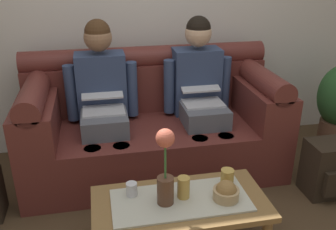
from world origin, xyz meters
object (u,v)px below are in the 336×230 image
object	(u,v)px
person_left	(102,96)
cup_near_right	(184,187)
snack_bowl	(226,192)
flower_vase	(165,169)
person_right	(200,89)
cup_far_center	(227,178)
cup_near_left	(132,189)
coffee_table	(180,207)
couch	(153,125)
backpack_right	(329,169)

from	to	relation	value
person_left	cup_near_right	distance (m)	1.08
snack_bowl	person_left	bearing A→B (deg)	122.04
flower_vase	snack_bowl	world-z (taller)	flower_vase
flower_vase	person_right	bearing A→B (deg)	64.47
cup_near_right	cup_far_center	xyz separation A→B (m)	(0.29, 0.06, -0.01)
snack_bowl	cup_near_right	size ratio (longest dim) A/B	1.16
person_left	cup_near_right	bearing A→B (deg)	-67.02
cup_near_right	cup_far_center	size ratio (longest dim) A/B	1.22
person_left	cup_near_left	xyz separation A→B (m)	(0.12, -0.89, -0.26)
person_left	coffee_table	xyz separation A→B (m)	(0.39, -0.99, -0.36)
flower_vase	cup_far_center	distance (m)	0.45
couch	snack_bowl	distance (m)	1.07
person_right	cup_near_right	size ratio (longest dim) A/B	9.40
couch	person_left	distance (m)	0.48
coffee_table	cup_near_left	distance (m)	0.30
snack_bowl	backpack_right	world-z (taller)	snack_bowl
coffee_table	cup_near_right	xyz separation A→B (m)	(0.02, 0.02, 0.12)
person_right	cup_near_right	distance (m)	1.06
flower_vase	coffee_table	bearing A→B (deg)	6.96
coffee_table	person_right	bearing A→B (deg)	68.61
coffee_table	flower_vase	bearing A→B (deg)	-173.04
couch	coffee_table	bearing A→B (deg)	-90.00
cup_near_left	cup_far_center	bearing A→B (deg)	-1.21
couch	flower_vase	world-z (taller)	couch
person_left	flower_vase	size ratio (longest dim) A/B	2.64
couch	snack_bowl	size ratio (longest dim) A/B	13.28
coffee_table	cup_far_center	distance (m)	0.34
couch	person_left	bearing A→B (deg)	-179.62
flower_vase	cup_near_left	distance (m)	0.28
couch	person_right	bearing A→B (deg)	-0.38
person_left	cup_near_left	distance (m)	0.93
person_left	person_right	distance (m)	0.77
person_right	person_left	bearing A→B (deg)	-180.00
person_right	flower_vase	distance (m)	1.11
flower_vase	backpack_right	bearing A→B (deg)	15.05
flower_vase	snack_bowl	distance (m)	0.39
coffee_table	cup_near_left	bearing A→B (deg)	159.93
coffee_table	cup_far_center	xyz separation A→B (m)	(0.31, 0.09, 0.11)
cup_far_center	couch	bearing A→B (deg)	109.00
person_right	flower_vase	xyz separation A→B (m)	(-0.48, -1.00, -0.08)
coffee_table	backpack_right	bearing A→B (deg)	15.64
cup_near_left	backpack_right	distance (m)	1.51
person_right	coffee_table	xyz separation A→B (m)	(-0.39, -0.99, -0.36)
person_left	cup_near_left	world-z (taller)	person_left
person_right	cup_near_left	distance (m)	1.14
snack_bowl	flower_vase	bearing A→B (deg)	174.58
cup_near_right	cup_far_center	world-z (taller)	cup_near_right
person_right	cup_far_center	world-z (taller)	person_right
person_right	snack_bowl	bearing A→B (deg)	-97.07
snack_bowl	cup_near_right	xyz separation A→B (m)	(-0.24, 0.07, 0.02)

